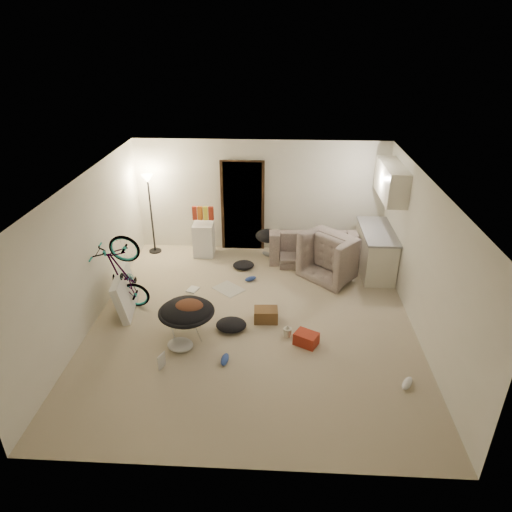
# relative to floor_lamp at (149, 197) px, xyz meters

# --- Properties ---
(floor) EXTENTS (5.50, 6.00, 0.02)m
(floor) POSITION_rel_floor_lamp_xyz_m (2.40, -2.65, -1.32)
(floor) COLOR #BBAC8F
(floor) RESTS_ON ground
(ceiling) EXTENTS (5.50, 6.00, 0.02)m
(ceiling) POSITION_rel_floor_lamp_xyz_m (2.40, -2.65, 1.20)
(ceiling) COLOR white
(ceiling) RESTS_ON wall_back
(wall_back) EXTENTS (5.50, 0.02, 2.50)m
(wall_back) POSITION_rel_floor_lamp_xyz_m (2.40, 0.36, -0.06)
(wall_back) COLOR silver
(wall_back) RESTS_ON floor
(wall_front) EXTENTS (5.50, 0.02, 2.50)m
(wall_front) POSITION_rel_floor_lamp_xyz_m (2.40, -5.66, -0.06)
(wall_front) COLOR silver
(wall_front) RESTS_ON floor
(wall_left) EXTENTS (0.02, 6.00, 2.50)m
(wall_left) POSITION_rel_floor_lamp_xyz_m (-0.36, -2.65, -0.06)
(wall_left) COLOR silver
(wall_left) RESTS_ON floor
(wall_right) EXTENTS (0.02, 6.00, 2.50)m
(wall_right) POSITION_rel_floor_lamp_xyz_m (5.16, -2.65, -0.06)
(wall_right) COLOR silver
(wall_right) RESTS_ON floor
(doorway) EXTENTS (0.85, 0.10, 2.04)m
(doorway) POSITION_rel_floor_lamp_xyz_m (2.00, 0.32, -0.29)
(doorway) COLOR black
(doorway) RESTS_ON floor
(door_trim) EXTENTS (0.97, 0.04, 2.10)m
(door_trim) POSITION_rel_floor_lamp_xyz_m (2.00, 0.29, -0.29)
(door_trim) COLOR black
(door_trim) RESTS_ON floor
(floor_lamp) EXTENTS (0.28, 0.28, 1.81)m
(floor_lamp) POSITION_rel_floor_lamp_xyz_m (0.00, 0.00, 0.00)
(floor_lamp) COLOR black
(floor_lamp) RESTS_ON floor
(kitchen_counter) EXTENTS (0.60, 1.50, 0.88)m
(kitchen_counter) POSITION_rel_floor_lamp_xyz_m (4.83, -0.65, -0.87)
(kitchen_counter) COLOR beige
(kitchen_counter) RESTS_ON floor
(counter_top) EXTENTS (0.64, 1.54, 0.04)m
(counter_top) POSITION_rel_floor_lamp_xyz_m (4.83, -0.65, -0.41)
(counter_top) COLOR gray
(counter_top) RESTS_ON kitchen_counter
(kitchen_uppers) EXTENTS (0.38, 1.40, 0.65)m
(kitchen_uppers) POSITION_rel_floor_lamp_xyz_m (4.96, -0.65, 0.64)
(kitchen_uppers) COLOR beige
(kitchen_uppers) RESTS_ON wall_right
(sofa) EXTENTS (1.89, 0.80, 0.54)m
(sofa) POSITION_rel_floor_lamp_xyz_m (3.55, -0.20, -1.04)
(sofa) COLOR #353B34
(sofa) RESTS_ON floor
(armchair) EXTENTS (1.44, 1.44, 0.71)m
(armchair) POSITION_rel_floor_lamp_xyz_m (4.06, -0.82, -0.95)
(armchair) COLOR #353B34
(armchair) RESTS_ON floor
(bicycle) EXTENTS (1.59, 0.75, 0.90)m
(bicycle) POSITION_rel_floor_lamp_xyz_m (0.10, -2.40, -0.90)
(bicycle) COLOR black
(bicycle) RESTS_ON floor
(book_asset) EXTENTS (0.30, 0.26, 0.02)m
(book_asset) POSITION_rel_floor_lamp_xyz_m (1.08, -4.03, -1.30)
(book_asset) COLOR #9E2A17
(book_asset) RESTS_ON floor
(mini_fridge) EXTENTS (0.44, 0.44, 0.75)m
(mini_fridge) POSITION_rel_floor_lamp_xyz_m (1.16, -0.10, -0.93)
(mini_fridge) COLOR white
(mini_fridge) RESTS_ON floor
(snack_box_0) EXTENTS (0.11, 0.08, 0.30)m
(snack_box_0) POSITION_rel_floor_lamp_xyz_m (0.99, -0.10, -0.31)
(snack_box_0) COLOR #9E2A17
(snack_box_0) RESTS_ON mini_fridge
(snack_box_1) EXTENTS (0.11, 0.09, 0.30)m
(snack_box_1) POSITION_rel_floor_lamp_xyz_m (1.11, -0.10, -0.31)
(snack_box_1) COLOR #C86319
(snack_box_1) RESTS_ON mini_fridge
(snack_box_2) EXTENTS (0.11, 0.08, 0.30)m
(snack_box_2) POSITION_rel_floor_lamp_xyz_m (1.23, -0.10, -0.31)
(snack_box_2) COLOR yellow
(snack_box_2) RESTS_ON mini_fridge
(snack_box_3) EXTENTS (0.11, 0.08, 0.30)m
(snack_box_3) POSITION_rel_floor_lamp_xyz_m (1.35, -0.10, -0.31)
(snack_box_3) COLOR #9E2A17
(snack_box_3) RESTS_ON mini_fridge
(saucer_chair) EXTENTS (0.92, 0.92, 0.65)m
(saucer_chair) POSITION_rel_floor_lamp_xyz_m (1.35, -3.13, -0.92)
(saucer_chair) COLOR silver
(saucer_chair) RESTS_ON floor
(hoodie) EXTENTS (0.53, 0.46, 0.22)m
(hoodie) POSITION_rel_floor_lamp_xyz_m (1.40, -3.16, -0.72)
(hoodie) COLOR brown
(hoodie) RESTS_ON saucer_chair
(sofa_drape) EXTENTS (0.59, 0.49, 0.28)m
(sofa_drape) POSITION_rel_floor_lamp_xyz_m (2.60, -0.20, -0.77)
(sofa_drape) COLOR black
(sofa_drape) RESTS_ON sofa
(tv_box) EXTENTS (0.43, 1.12, 0.73)m
(tv_box) POSITION_rel_floor_lamp_xyz_m (0.10, -2.40, -0.95)
(tv_box) COLOR silver
(tv_box) RESTS_ON floor
(drink_case_a) EXTENTS (0.42, 0.31, 0.23)m
(drink_case_a) POSITION_rel_floor_lamp_xyz_m (2.63, -2.63, -1.19)
(drink_case_a) COLOR brown
(drink_case_a) RESTS_ON floor
(drink_case_b) EXTENTS (0.44, 0.40, 0.21)m
(drink_case_b) POSITION_rel_floor_lamp_xyz_m (3.30, -3.26, -1.20)
(drink_case_b) COLOR #9E2A17
(drink_case_b) RESTS_ON floor
(juicer) EXTENTS (0.14, 0.14, 0.20)m
(juicer) POSITION_rel_floor_lamp_xyz_m (3.00, -3.05, -1.22)
(juicer) COLOR beige
(juicer) RESTS_ON floor
(newspaper) EXTENTS (0.69, 0.68, 0.01)m
(newspaper) POSITION_rel_floor_lamp_xyz_m (1.86, -1.59, -1.30)
(newspaper) COLOR #B6B4A8
(newspaper) RESTS_ON floor
(book_blue) EXTENTS (0.33, 0.37, 0.03)m
(book_blue) POSITION_rel_floor_lamp_xyz_m (1.20, -2.54, -1.29)
(book_blue) COLOR #2A4598
(book_blue) RESTS_ON floor
(book_white) EXTENTS (0.26, 0.29, 0.02)m
(book_white) POSITION_rel_floor_lamp_xyz_m (1.17, -1.67, -1.30)
(book_white) COLOR silver
(book_white) RESTS_ON floor
(shoe_0) EXTENTS (0.27, 0.22, 0.09)m
(shoe_0) POSITION_rel_floor_lamp_xyz_m (2.27, -1.24, -1.26)
(shoe_0) COLOR #2A4598
(shoe_0) RESTS_ON floor
(shoe_1) EXTENTS (0.27, 0.26, 0.10)m
(shoe_1) POSITION_rel_floor_lamp_xyz_m (2.56, -0.10, -1.26)
(shoe_1) COLOR slate
(shoe_1) RESTS_ON floor
(shoe_2) EXTENTS (0.14, 0.29, 0.10)m
(shoe_2) POSITION_rel_floor_lamp_xyz_m (2.04, -3.77, -1.26)
(shoe_2) COLOR #2A4598
(shoe_2) RESTS_ON floor
(shoe_3) EXTENTS (0.29, 0.30, 0.11)m
(shoe_3) POSITION_rel_floor_lamp_xyz_m (2.02, -2.95, -1.25)
(shoe_3) COLOR slate
(shoe_3) RESTS_ON floor
(shoe_4) EXTENTS (0.26, 0.31, 0.11)m
(shoe_4) POSITION_rel_floor_lamp_xyz_m (4.70, -4.16, -1.25)
(shoe_4) COLOR white
(shoe_4) RESTS_ON floor
(clothes_lump_a) EXTENTS (0.53, 0.45, 0.17)m
(clothes_lump_a) POSITION_rel_floor_lamp_xyz_m (2.05, -2.91, -1.22)
(clothes_lump_a) COLOR black
(clothes_lump_a) RESTS_ON floor
(clothes_lump_b) EXTENTS (0.54, 0.49, 0.14)m
(clothes_lump_b) POSITION_rel_floor_lamp_xyz_m (2.08, -0.69, -1.24)
(clothes_lump_b) COLOR black
(clothes_lump_b) RESTS_ON floor
(clothes_lump_c) EXTENTS (0.50, 0.45, 0.13)m
(clothes_lump_c) POSITION_rel_floor_lamp_xyz_m (1.29, -3.47, -1.24)
(clothes_lump_c) COLOR silver
(clothes_lump_c) RESTS_ON floor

